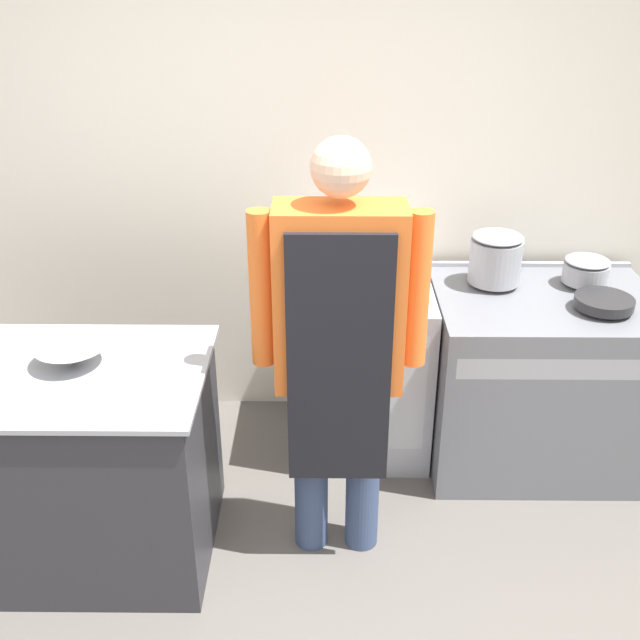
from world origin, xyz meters
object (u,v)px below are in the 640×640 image
Objects in this scene: mixing_bowl at (72,355)px; stock_pot at (496,257)px; stove at (536,378)px; sauce_pot at (586,269)px; fridge_unit at (366,367)px; person_cook at (339,338)px; saute_pan at (604,302)px.

mixing_bowl is 1.13× the size of stock_pot.
stock_pot reaches higher than mixing_bowl.
sauce_pot reaches higher than stove.
fridge_unit is 0.83m from stock_pot.
mixing_bowl reaches higher than stove.
stove is 4.15× the size of stock_pot.
fridge_unit is 0.49× the size of person_cook.
stove is 0.57m from sauce_pot.
person_cook is at bearing -145.74° from sauce_pot.
fridge_unit is (-0.82, 0.09, 0.00)m from stove.
saute_pan is 1.21× the size of sauce_pot.
stove is at bearing 17.52° from mixing_bowl.
saute_pan reaches higher than stove.
mixing_bowl is at bearing -167.33° from saute_pan.
stock_pot is at bearing 148.95° from stove.
stock_pot is (0.59, 0.05, 0.57)m from fridge_unit.
fridge_unit is at bearing -177.40° from sauce_pot.
sauce_pot reaches higher than mixing_bowl.
fridge_unit is 0.96m from person_cook.
saute_pan is at bearing 12.67° from mixing_bowl.
stove is 4.78× the size of sauce_pot.
person_cook is 6.29× the size of mixing_bowl.
fridge_unit is 3.35× the size of saute_pan.
sauce_pot is at bearing 0.00° from stock_pot.
stove reaches higher than fridge_unit.
saute_pan is at bearing -32.29° from stock_pot.
fridge_unit is at bearing -175.51° from stock_pot.
fridge_unit is 1.15m from sauce_pot.
person_cook is 1.03m from mixing_bowl.
person_cook reaches higher than stock_pot.
saute_pan is (1.18, 0.53, -0.10)m from person_cook.
stock_pot is 0.44m from sauce_pot.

